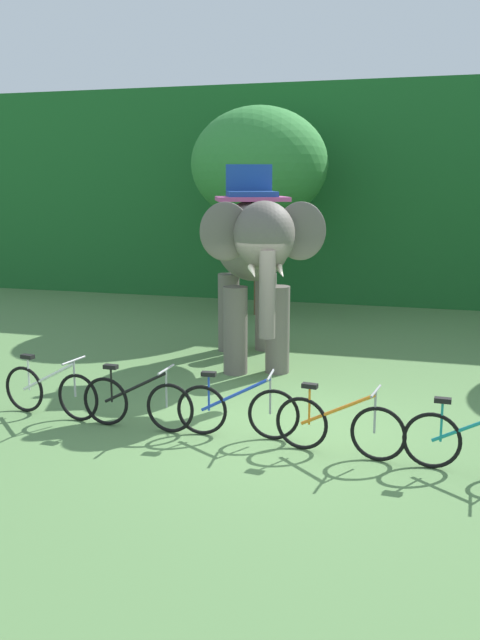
{
  "coord_description": "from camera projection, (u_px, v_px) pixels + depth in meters",
  "views": [
    {
      "loc": [
        2.08,
        -9.4,
        3.43
      ],
      "look_at": [
        -0.96,
        1.0,
        1.3
      ],
      "focal_mm": 39.31,
      "sensor_mm": 36.0,
      "label": 1
    }
  ],
  "objects": [
    {
      "name": "bike_blue",
      "position": [
        237.0,
        410.0,
        9.53
      ],
      "size": [
        1.71,
        0.52,
        0.92
      ],
      "color": "black",
      "rests_on": "ground"
    },
    {
      "name": "elephant",
      "position": [
        254.0,
        250.0,
        12.99
      ],
      "size": [
        2.84,
        4.21,
        3.78
      ],
      "color": "#665E56",
      "rests_on": "ground"
    },
    {
      "name": "ground_plane",
      "position": [
        284.0,
        425.0,
        10.09
      ],
      "size": [
        80.0,
        80.0,
        0.0
      ],
      "primitive_type": "plane",
      "color": "#567F47"
    },
    {
      "name": "foliage_hedge",
      "position": [
        379.0,
        194.0,
        22.12
      ],
      "size": [
        36.0,
        6.0,
        6.17
      ],
      "primitive_type": "cube",
      "color": "#1E6028",
      "rests_on": "ground"
    },
    {
      "name": "bike_black",
      "position": [
        137.0,
        402.0,
        9.86
      ],
      "size": [
        1.71,
        0.52,
        0.92
      ],
      "color": "black",
      "rests_on": "ground"
    },
    {
      "name": "bike_white",
      "position": [
        50.0,
        391.0,
        10.4
      ],
      "size": [
        1.7,
        0.52,
        0.92
      ],
      "color": "black",
      "rests_on": "ground"
    },
    {
      "name": "bike_orange",
      "position": [
        339.0,
        426.0,
        8.91
      ],
      "size": [
        1.7,
        0.52,
        0.92
      ],
      "color": "black",
      "rests_on": "ground"
    },
    {
      "name": "bike_teal",
      "position": [
        475.0,
        443.0,
        8.34
      ],
      "size": [
        1.71,
        0.52,
        0.92
      ],
      "color": "black",
      "rests_on": "ground"
    },
    {
      "name": "tree_far_right",
      "position": [
        259.0,
        165.0,
        17.79
      ],
      "size": [
        3.48,
        3.48,
        5.33
      ],
      "color": "brown",
      "rests_on": "ground"
    }
  ]
}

